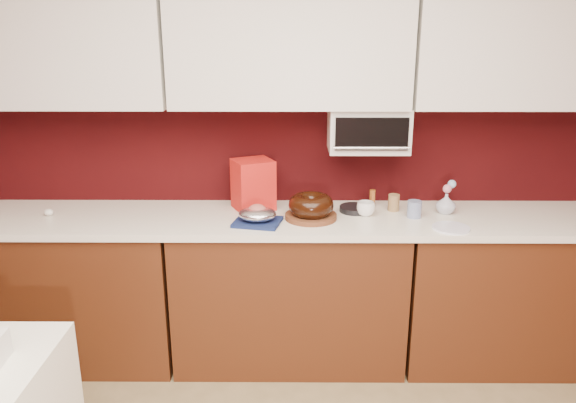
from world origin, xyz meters
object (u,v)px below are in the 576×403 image
Objects in this scene: foil_ham_nest at (257,214)px; flower_vase at (446,202)px; toaster_oven at (368,129)px; pandoro_box at (253,184)px; coffee_mug at (366,207)px; blue_jar at (414,209)px; bundt_cake at (311,205)px.

flower_vase is (1.08, 0.19, 0.01)m from foil_ham_nest.
toaster_oven is 1.52× the size of pandoro_box.
coffee_mug reaches higher than blue_jar.
flower_vase is (0.45, -0.10, -0.41)m from toaster_oven.
toaster_oven reaches higher than coffee_mug.
flower_vase is at bearing 7.48° from bundt_cake.
foil_ham_nest is at bearing -164.00° from bundt_cake.
flower_vase is at bearing -29.03° from pandoro_box.
pandoro_box reaches higher than bundt_cake.
pandoro_box is at bearing 175.63° from flower_vase.
toaster_oven is 2.16× the size of foil_ham_nest.
flower_vase is (0.78, 0.10, -0.01)m from bundt_cake.
blue_jar is at bearing 2.93° from bundt_cake.
bundt_cake is 0.59m from blue_jar.
pandoro_box is (-0.04, 0.27, 0.09)m from foil_ham_nest.
pandoro_box is (-0.34, 0.19, 0.07)m from bundt_cake.
foil_ham_nest is 0.89m from blue_jar.
foil_ham_nest is 1.10m from flower_vase.
bundt_cake is (-0.33, -0.20, -0.39)m from toaster_oven.
foil_ham_nest is (-0.30, -0.08, -0.03)m from bundt_cake.
bundt_cake is 1.22× the size of foil_ham_nest.
bundt_cake is at bearing -177.07° from blue_jar.
pandoro_box reaches higher than foil_ham_nest.
foil_ham_nest is at bearing -106.36° from pandoro_box.
pandoro_box is 1.12m from flower_vase.
blue_jar is (0.27, -0.03, -0.00)m from coffee_mug.
blue_jar is (0.26, -0.17, -0.43)m from toaster_oven.
blue_jar reaches higher than foil_ham_nest.
bundt_cake is at bearing 16.00° from foil_ham_nest.
toaster_oven is 0.81m from foil_ham_nest.
coffee_mug is 0.27m from blue_jar.
bundt_cake is 0.31m from foil_ham_nest.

